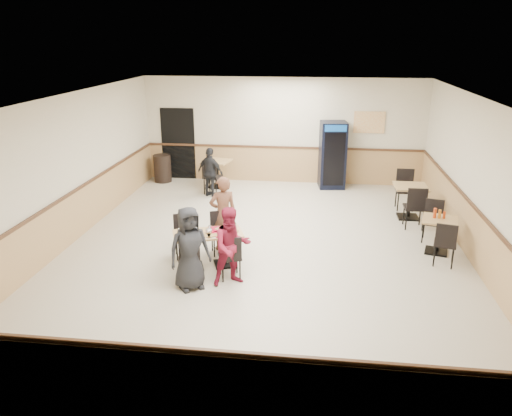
# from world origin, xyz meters

# --- Properties ---
(ground) EXTENTS (10.00, 10.00, 0.00)m
(ground) POSITION_xyz_m (0.00, 0.00, 0.00)
(ground) COLOR beige
(ground) RESTS_ON ground
(room_shell) EXTENTS (10.00, 10.00, 10.00)m
(room_shell) POSITION_xyz_m (1.78, 2.55, 0.58)
(room_shell) COLOR silver
(room_shell) RESTS_ON ground
(main_table) EXTENTS (1.39, 1.01, 0.67)m
(main_table) POSITION_xyz_m (-0.93, -0.91, 0.45)
(main_table) COLOR black
(main_table) RESTS_ON ground
(main_chairs) EXTENTS (1.53, 1.75, 0.85)m
(main_chairs) POSITION_xyz_m (-0.97, -0.93, 0.42)
(main_chairs) COLOR black
(main_chairs) RESTS_ON ground
(diner_woman_left) EXTENTS (0.84, 0.78, 1.45)m
(diner_woman_left) POSITION_xyz_m (-1.06, -1.76, 0.72)
(diner_woman_left) COLOR black
(diner_woman_left) RESTS_ON ground
(diner_woman_right) EXTENTS (0.84, 0.77, 1.39)m
(diner_woman_right) POSITION_xyz_m (-0.38, -1.52, 0.69)
(diner_woman_right) COLOR maroon
(diner_woman_right) RESTS_ON ground
(diner_man_opposite) EXTENTS (0.65, 0.56, 1.50)m
(diner_man_opposite) POSITION_xyz_m (-0.81, -0.06, 0.75)
(diner_man_opposite) COLOR brown
(diner_man_opposite) RESTS_ON ground
(lone_diner) EXTENTS (0.84, 0.60, 1.32)m
(lone_diner) POSITION_xyz_m (-1.79, 3.33, 0.66)
(lone_diner) COLOR black
(lone_diner) RESTS_ON ground
(tabletop_clutter) EXTENTS (1.12, 0.82, 0.12)m
(tabletop_clutter) POSITION_xyz_m (-0.87, -0.96, 0.69)
(tabletop_clutter) COLOR red
(tabletop_clutter) RESTS_ON main_table
(side_table_near) EXTENTS (0.80, 0.80, 0.70)m
(side_table_near) POSITION_xyz_m (3.42, 0.27, 0.47)
(side_table_near) COLOR black
(side_table_near) RESTS_ON ground
(side_table_near_chair_south) EXTENTS (0.50, 0.50, 0.89)m
(side_table_near_chair_south) POSITION_xyz_m (3.42, -0.29, 0.45)
(side_table_near_chair_south) COLOR black
(side_table_near_chair_south) RESTS_ON ground
(side_table_near_chair_north) EXTENTS (0.50, 0.50, 0.89)m
(side_table_near_chair_north) POSITION_xyz_m (3.42, 0.83, 0.45)
(side_table_near_chair_north) COLOR black
(side_table_near_chair_north) RESTS_ON ground
(side_table_far) EXTENTS (0.74, 0.74, 0.79)m
(side_table_far) POSITION_xyz_m (3.18, 2.24, 0.53)
(side_table_far) COLOR black
(side_table_far) RESTS_ON ground
(side_table_far_chair_south) EXTENTS (0.47, 0.47, 1.00)m
(side_table_far_chair_south) POSITION_xyz_m (3.18, 1.61, 0.50)
(side_table_far_chair_south) COLOR black
(side_table_far_chair_south) RESTS_ON ground
(side_table_far_chair_north) EXTENTS (0.47, 0.47, 1.00)m
(side_table_far_chair_north) POSITION_xyz_m (3.18, 2.88, 0.50)
(side_table_far_chair_north) COLOR black
(side_table_far_chair_north) RESTS_ON ground
(condiment_caddy) EXTENTS (0.23, 0.06, 0.20)m
(condiment_caddy) POSITION_xyz_m (3.39, 0.32, 0.79)
(condiment_caddy) COLOR #B5350C
(condiment_caddy) RESTS_ON side_table_near
(back_table) EXTENTS (0.86, 0.86, 0.77)m
(back_table) POSITION_xyz_m (-1.79, 4.20, 0.51)
(back_table) COLOR black
(back_table) RESTS_ON ground
(back_table_chair_lone) EXTENTS (0.54, 0.54, 0.97)m
(back_table_chair_lone) POSITION_xyz_m (-1.79, 3.59, 0.49)
(back_table_chair_lone) COLOR black
(back_table_chair_lone) RESTS_ON ground
(pepsi_cooler) EXTENTS (0.78, 0.79, 1.85)m
(pepsi_cooler) POSITION_xyz_m (1.42, 4.59, 0.93)
(pepsi_cooler) COLOR black
(pepsi_cooler) RESTS_ON ground
(trash_bin) EXTENTS (0.50, 0.50, 0.79)m
(trash_bin) POSITION_xyz_m (-3.49, 4.55, 0.40)
(trash_bin) COLOR black
(trash_bin) RESTS_ON ground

